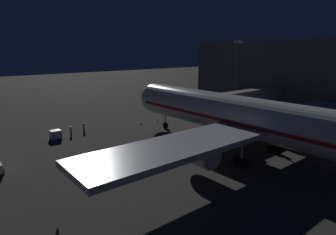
{
  "coord_description": "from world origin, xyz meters",
  "views": [
    {
      "loc": [
        35.16,
        34.37,
        15.46
      ],
      "look_at": [
        3.0,
        -5.1,
        3.5
      ],
      "focal_mm": 30.92,
      "sensor_mm": 36.0,
      "label": 1
    }
  ],
  "objects_px": {
    "airliner_at_gate": "(265,122)",
    "traffic_cone_nose_port": "(158,120)",
    "apron_floodlight_mast": "(237,71)",
    "ground_crew_by_tug": "(84,126)",
    "ground_crew_by_belt_loader": "(71,130)",
    "baggage_container_far_row": "(56,134)",
    "traffic_cone_wingtip_svc_side": "(57,230)",
    "traffic_cone_nose_starboard": "(141,123)",
    "jet_bridge": "(238,98)"
  },
  "relations": [
    {
      "from": "baggage_container_far_row",
      "to": "traffic_cone_wingtip_svc_side",
      "type": "xyz_separation_m",
      "value": [
        9.09,
        27.64,
        -0.5
      ]
    },
    {
      "from": "baggage_container_far_row",
      "to": "traffic_cone_wingtip_svc_side",
      "type": "relative_size",
      "value": 3.19
    },
    {
      "from": "ground_crew_by_belt_loader",
      "to": "traffic_cone_nose_port",
      "type": "relative_size",
      "value": 3.37
    },
    {
      "from": "apron_floodlight_mast",
      "to": "traffic_cone_nose_starboard",
      "type": "distance_m",
      "value": 29.6
    },
    {
      "from": "airliner_at_gate",
      "to": "ground_crew_by_belt_loader",
      "type": "distance_m",
      "value": 34.4
    },
    {
      "from": "baggage_container_far_row",
      "to": "apron_floodlight_mast",
      "type": "bearing_deg",
      "value": 174.5
    },
    {
      "from": "airliner_at_gate",
      "to": "jet_bridge",
      "type": "height_order",
      "value": "airliner_at_gate"
    },
    {
      "from": "airliner_at_gate",
      "to": "traffic_cone_nose_port",
      "type": "xyz_separation_m",
      "value": [
        -2.2,
        -27.82,
        -5.38
      ]
    },
    {
      "from": "jet_bridge",
      "to": "traffic_cone_nose_starboard",
      "type": "distance_m",
      "value": 20.99
    },
    {
      "from": "jet_bridge",
      "to": "traffic_cone_wingtip_svc_side",
      "type": "relative_size",
      "value": 46.06
    },
    {
      "from": "traffic_cone_nose_port",
      "to": "traffic_cone_nose_starboard",
      "type": "height_order",
      "value": "same"
    },
    {
      "from": "ground_crew_by_belt_loader",
      "to": "traffic_cone_wingtip_svc_side",
      "type": "relative_size",
      "value": 3.37
    },
    {
      "from": "ground_crew_by_belt_loader",
      "to": "traffic_cone_wingtip_svc_side",
      "type": "bearing_deg",
      "value": 66.8
    },
    {
      "from": "jet_bridge",
      "to": "ground_crew_by_belt_loader",
      "type": "xyz_separation_m",
      "value": [
        29.91,
        -14.93,
        -4.76
      ]
    },
    {
      "from": "baggage_container_far_row",
      "to": "traffic_cone_nose_port",
      "type": "bearing_deg",
      "value": 176.31
    },
    {
      "from": "apron_floodlight_mast",
      "to": "ground_crew_by_belt_loader",
      "type": "height_order",
      "value": "apron_floodlight_mast"
    },
    {
      "from": "traffic_cone_wingtip_svc_side",
      "to": "apron_floodlight_mast",
      "type": "bearing_deg",
      "value": -156.7
    },
    {
      "from": "apron_floodlight_mast",
      "to": "ground_crew_by_tug",
      "type": "xyz_separation_m",
      "value": [
        39.12,
        -5.84,
        -9.26
      ]
    },
    {
      "from": "airliner_at_gate",
      "to": "traffic_cone_wingtip_svc_side",
      "type": "distance_m",
      "value": 29.16
    },
    {
      "from": "apron_floodlight_mast",
      "to": "traffic_cone_nose_port",
      "type": "height_order",
      "value": "apron_floodlight_mast"
    },
    {
      "from": "ground_crew_by_tug",
      "to": "baggage_container_far_row",
      "type": "bearing_deg",
      "value": 14.27
    },
    {
      "from": "apron_floodlight_mast",
      "to": "traffic_cone_wingtip_svc_side",
      "type": "xyz_separation_m",
      "value": [
        54.11,
        23.3,
        -10.01
      ]
    },
    {
      "from": "baggage_container_far_row",
      "to": "ground_crew_by_tug",
      "type": "distance_m",
      "value": 6.1
    },
    {
      "from": "airliner_at_gate",
      "to": "traffic_cone_wingtip_svc_side",
      "type": "xyz_separation_m",
      "value": [
        28.61,
        -1.58,
        -5.38
      ]
    },
    {
      "from": "apron_floodlight_mast",
      "to": "traffic_cone_wingtip_svc_side",
      "type": "bearing_deg",
      "value": 23.3
    },
    {
      "from": "ground_crew_by_belt_loader",
      "to": "traffic_cone_wingtip_svc_side",
      "type": "xyz_separation_m",
      "value": [
        12.11,
        28.25,
        -0.75
      ]
    },
    {
      "from": "traffic_cone_nose_port",
      "to": "ground_crew_by_tug",
      "type": "bearing_deg",
      "value": -10.39
    },
    {
      "from": "airliner_at_gate",
      "to": "ground_crew_by_tug",
      "type": "height_order",
      "value": "airliner_at_gate"
    },
    {
      "from": "baggage_container_far_row",
      "to": "ground_crew_by_tug",
      "type": "xyz_separation_m",
      "value": [
        -5.91,
        -1.5,
        0.25
      ]
    },
    {
      "from": "airliner_at_gate",
      "to": "apron_floodlight_mast",
      "type": "distance_m",
      "value": 35.93
    },
    {
      "from": "baggage_container_far_row",
      "to": "traffic_cone_nose_starboard",
      "type": "bearing_deg",
      "value": 175.38
    },
    {
      "from": "airliner_at_gate",
      "to": "traffic_cone_nose_port",
      "type": "height_order",
      "value": "airliner_at_gate"
    },
    {
      "from": "apron_floodlight_mast",
      "to": "ground_crew_by_tug",
      "type": "distance_m",
      "value": 40.63
    },
    {
      "from": "ground_crew_by_belt_loader",
      "to": "traffic_cone_wingtip_svc_side",
      "type": "distance_m",
      "value": 30.75
    },
    {
      "from": "ground_crew_by_belt_loader",
      "to": "traffic_cone_nose_starboard",
      "type": "height_order",
      "value": "ground_crew_by_belt_loader"
    },
    {
      "from": "ground_crew_by_belt_loader",
      "to": "traffic_cone_nose_starboard",
      "type": "xyz_separation_m",
      "value": [
        -14.3,
        2.01,
        -0.75
      ]
    },
    {
      "from": "apron_floodlight_mast",
      "to": "baggage_container_far_row",
      "type": "height_order",
      "value": "apron_floodlight_mast"
    },
    {
      "from": "baggage_container_far_row",
      "to": "traffic_cone_nose_starboard",
      "type": "distance_m",
      "value": 17.39
    },
    {
      "from": "baggage_container_far_row",
      "to": "traffic_cone_nose_starboard",
      "type": "relative_size",
      "value": 3.19
    },
    {
      "from": "airliner_at_gate",
      "to": "baggage_container_far_row",
      "type": "relative_size",
      "value": 33.45
    },
    {
      "from": "ground_crew_by_belt_loader",
      "to": "ground_crew_by_tug",
      "type": "xyz_separation_m",
      "value": [
        -2.88,
        -0.89,
        0.0
      ]
    },
    {
      "from": "jet_bridge",
      "to": "baggage_container_far_row",
      "type": "bearing_deg",
      "value": -23.49
    },
    {
      "from": "baggage_container_far_row",
      "to": "traffic_cone_nose_port",
      "type": "xyz_separation_m",
      "value": [
        -21.73,
        1.4,
        -0.5
      ]
    },
    {
      "from": "traffic_cone_nose_port",
      "to": "jet_bridge",
      "type": "bearing_deg",
      "value": 130.94
    },
    {
      "from": "traffic_cone_nose_starboard",
      "to": "traffic_cone_wingtip_svc_side",
      "type": "height_order",
      "value": "same"
    },
    {
      "from": "apron_floodlight_mast",
      "to": "traffic_cone_nose_port",
      "type": "xyz_separation_m",
      "value": [
        23.3,
        -2.94,
        -10.01
      ]
    },
    {
      "from": "apron_floodlight_mast",
      "to": "ground_crew_by_tug",
      "type": "bearing_deg",
      "value": -8.49
    },
    {
      "from": "ground_crew_by_belt_loader",
      "to": "traffic_cone_nose_starboard",
      "type": "distance_m",
      "value": 14.46
    },
    {
      "from": "ground_crew_by_tug",
      "to": "traffic_cone_nose_port",
      "type": "distance_m",
      "value": 16.1
    },
    {
      "from": "jet_bridge",
      "to": "baggage_container_far_row",
      "type": "distance_m",
      "value": 36.26
    }
  ]
}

